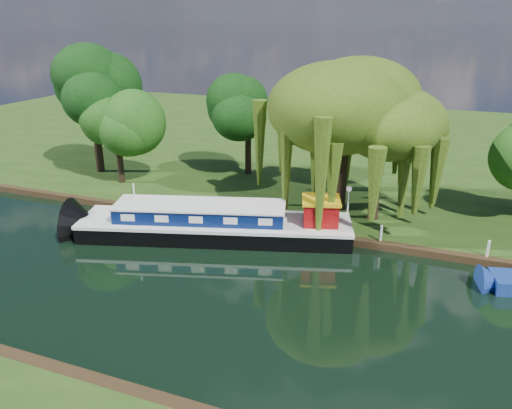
% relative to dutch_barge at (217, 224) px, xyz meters
% --- Properties ---
extents(ground, '(120.00, 120.00, 0.00)m').
position_rel_dutch_barge_xyz_m(ground, '(6.98, -6.20, -0.90)').
color(ground, black).
extents(far_bank, '(120.00, 52.00, 0.45)m').
position_rel_dutch_barge_xyz_m(far_bank, '(6.98, 27.80, -0.68)').
color(far_bank, '#1E380F').
rests_on(far_bank, ground).
extents(dutch_barge, '(17.63, 8.67, 3.64)m').
position_rel_dutch_barge_xyz_m(dutch_barge, '(0.00, 0.00, 0.00)').
color(dutch_barge, black).
rests_on(dutch_barge, ground).
extents(red_dinghy, '(3.98, 3.15, 0.74)m').
position_rel_dutch_barge_xyz_m(red_dinghy, '(0.84, -0.70, -0.90)').
color(red_dinghy, maroon).
rests_on(red_dinghy, ground).
extents(willow_left, '(8.33, 8.33, 9.98)m').
position_rel_dutch_barge_xyz_m(willow_left, '(6.48, 6.76, 6.80)').
color(willow_left, black).
rests_on(willow_left, far_bank).
extents(willow_right, '(6.51, 6.51, 7.93)m').
position_rel_dutch_barge_xyz_m(willow_right, '(8.94, 5.67, 5.33)').
color(willow_right, black).
rests_on(willow_right, far_bank).
extents(tree_far_left, '(4.53, 4.53, 7.30)m').
position_rel_dutch_barge_xyz_m(tree_far_left, '(-11.77, 6.27, 4.55)').
color(tree_far_left, black).
rests_on(tree_far_left, far_bank).
extents(tree_far_back, '(5.84, 5.84, 9.83)m').
position_rel_dutch_barge_xyz_m(tree_far_back, '(-15.46, 8.29, 6.39)').
color(tree_far_back, black).
rests_on(tree_far_back, far_bank).
extents(tree_far_mid, '(4.75, 4.75, 7.78)m').
position_rel_dutch_barge_xyz_m(tree_far_mid, '(-2.91, 12.41, 4.92)').
color(tree_far_mid, black).
rests_on(tree_far_mid, far_bank).
extents(lamppost, '(0.36, 0.36, 2.56)m').
position_rel_dutch_barge_xyz_m(lamppost, '(7.48, 4.30, 1.52)').
color(lamppost, silver).
rests_on(lamppost, far_bank).
extents(mooring_posts, '(19.16, 0.16, 1.00)m').
position_rel_dutch_barge_xyz_m(mooring_posts, '(6.48, 2.20, 0.05)').
color(mooring_posts, silver).
rests_on(mooring_posts, far_bank).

